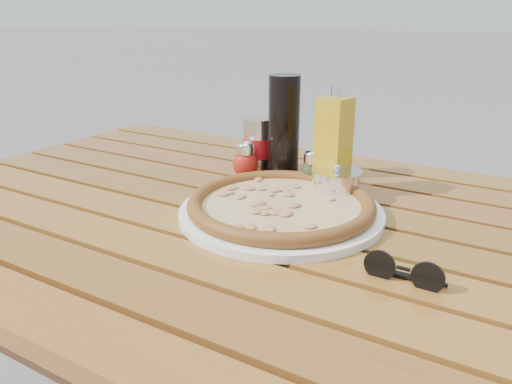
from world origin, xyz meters
The scene contains 10 objects.
table centered at (0.00, 0.00, 0.67)m, with size 1.40×0.90×0.75m.
plate centered at (0.06, 0.01, 0.76)m, with size 0.36×0.36×0.01m, color white.
pizza centered at (0.06, 0.01, 0.77)m, with size 0.42×0.42×0.03m.
pepper_shaker centered at (-0.11, 0.16, 0.79)m, with size 0.05×0.05×0.08m.
oregano_shaker centered at (0.04, 0.17, 0.79)m, with size 0.07×0.07×0.08m.
dark_bottle centered at (-0.04, 0.20, 0.86)m, with size 0.07×0.07×0.22m, color black.
soda_can centered at (-0.11, 0.22, 0.81)m, with size 0.09×0.09×0.12m.
olive_oil_cruet centered at (0.09, 0.17, 0.85)m, with size 0.06×0.06×0.21m.
parmesan_tin centered at (0.11, 0.13, 0.78)m, with size 0.11×0.11×0.07m.
sunglasses centered at (0.31, -0.11, 0.77)m, with size 0.11×0.02×0.04m.
Camera 1 is at (0.44, -0.72, 1.09)m, focal length 35.00 mm.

